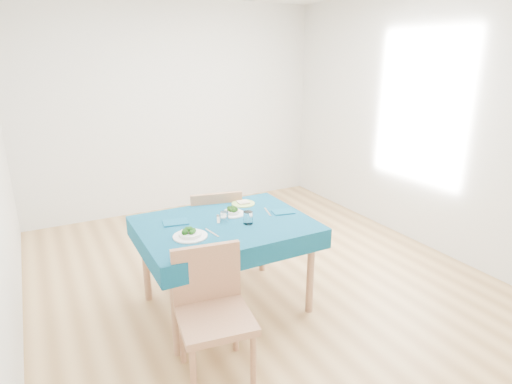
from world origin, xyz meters
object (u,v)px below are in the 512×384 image
bowl_far (233,211)px  side_plate (243,204)px  table (226,265)px  chair_near (215,298)px  chair_far (213,213)px  bowl_near (190,232)px

bowl_far → side_plate: bearing=44.3°
bowl_far → side_plate: bowl_far is taller
table → bowl_far: bearing=46.0°
table → bowl_far: (0.13, 0.13, 0.41)m
chair_near → side_plate: chair_near is taller
chair_near → bowl_far: bearing=66.8°
table → chair_near: size_ratio=1.16×
chair_far → side_plate: size_ratio=5.64×
bowl_near → side_plate: bowl_near is taller
table → side_plate: size_ratio=6.48×
table → chair_far: chair_far is taller
bowl_near → side_plate: (0.66, 0.46, -0.03)m
chair_near → bowl_far: 1.03m
chair_far → side_plate: (0.16, -0.35, 0.18)m
bowl_near → bowl_far: size_ratio=1.23×
table → chair_near: bearing=-119.0°
bowl_far → side_plate: 0.27m
chair_far → bowl_near: bearing=69.4°
table → chair_far: (0.17, 0.67, 0.21)m
table → chair_far: size_ratio=1.15×
bowl_far → side_plate: size_ratio=0.99×
chair_near → bowl_near: 0.62m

